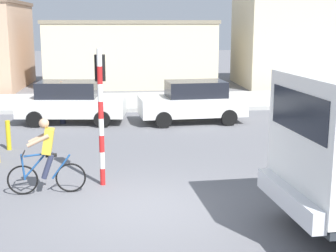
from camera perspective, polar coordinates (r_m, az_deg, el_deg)
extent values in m
plane|color=slate|center=(10.30, -2.01, -9.49)|extent=(120.00, 120.00, 0.00)
cube|color=#ADADA8|center=(23.54, -3.87, 2.88)|extent=(80.00, 5.00, 0.16)
cube|color=silver|center=(8.78, 13.79, -8.11)|extent=(0.43, 2.39, 0.36)
cube|color=black|center=(8.46, 15.22, 1.55)|extent=(0.29, 2.13, 0.70)
torus|color=black|center=(10.40, 16.46, -6.55)|extent=(1.12, 0.33, 1.10)
cylinder|color=black|center=(10.40, 16.46, -6.55)|extent=(0.52, 0.34, 0.50)
torus|color=black|center=(11.39, -16.57, -6.05)|extent=(0.68, 0.09, 0.68)
torus|color=black|center=(11.30, -11.26, -5.93)|extent=(0.68, 0.09, 0.68)
cylinder|color=#1E4C8C|center=(11.20, -14.97, -3.26)|extent=(0.60, 0.09, 0.09)
cylinder|color=#1E4C8C|center=(11.27, -15.21, -4.47)|extent=(0.51, 0.08, 0.57)
cylinder|color=#1E4C8C|center=(11.23, -12.35, -4.64)|extent=(0.44, 0.08, 0.57)
cylinder|color=#1E4C8C|center=(11.31, -16.53, -4.63)|extent=(0.10, 0.05, 0.59)
cylinder|color=black|center=(11.22, -16.50, -3.08)|extent=(0.07, 0.50, 0.03)
cube|color=black|center=(11.17, -13.45, -3.34)|extent=(0.25, 0.14, 0.06)
cube|color=gold|center=(11.10, -13.79, -1.71)|extent=(0.32, 0.34, 0.59)
sphere|color=tan|center=(11.02, -14.25, 0.31)|extent=(0.22, 0.22, 0.22)
cylinder|color=#2D334C|center=(11.15, -13.84, -4.63)|extent=(0.31, 0.14, 0.57)
cylinder|color=tan|center=(10.95, -14.90, -1.68)|extent=(0.50, 0.12, 0.29)
cylinder|color=#2D334C|center=(11.34, -13.76, -4.35)|extent=(0.31, 0.14, 0.57)
cylinder|color=tan|center=(11.26, -14.75, -1.30)|extent=(0.50, 0.12, 0.29)
cylinder|color=red|center=(11.73, -7.62, -5.86)|extent=(0.12, 0.12, 0.40)
cylinder|color=white|center=(11.61, -7.67, -3.98)|extent=(0.12, 0.12, 0.40)
cylinder|color=red|center=(11.51, -7.72, -2.06)|extent=(0.12, 0.12, 0.40)
cylinder|color=white|center=(11.42, -7.78, -0.11)|extent=(0.12, 0.12, 0.40)
cylinder|color=red|center=(11.35, -7.84, 1.86)|extent=(0.12, 0.12, 0.40)
cylinder|color=white|center=(11.28, -7.89, 3.87)|extent=(0.12, 0.12, 0.40)
cylinder|color=red|center=(11.24, -7.95, 5.89)|extent=(0.12, 0.12, 0.40)
cylinder|color=white|center=(11.20, -8.01, 7.92)|extent=(0.12, 0.12, 0.40)
cube|color=black|center=(11.40, -7.93, 6.73)|extent=(0.24, 0.20, 0.60)
sphere|color=orange|center=(11.52, -7.90, 6.78)|extent=(0.14, 0.14, 0.14)
cube|color=white|center=(19.05, -11.08, 2.29)|extent=(4.14, 2.05, 0.70)
cube|color=black|center=(18.98, -11.60, 4.22)|extent=(2.32, 1.64, 0.60)
cylinder|color=black|center=(19.74, -7.04, 1.72)|extent=(0.61, 0.23, 0.60)
cylinder|color=black|center=(18.08, -7.68, 0.77)|extent=(0.61, 0.23, 0.60)
cylinder|color=black|center=(20.19, -14.04, 1.68)|extent=(0.61, 0.23, 0.60)
cylinder|color=black|center=(18.58, -15.29, 0.75)|extent=(0.61, 0.23, 0.60)
cube|color=white|center=(18.81, 2.79, 2.38)|extent=(4.13, 2.04, 0.70)
cube|color=black|center=(18.75, 3.26, 4.35)|extent=(2.32, 1.63, 0.60)
cylinder|color=black|center=(17.82, -0.50, 0.71)|extent=(0.61, 0.23, 0.60)
cylinder|color=black|center=(19.46, -1.34, 1.66)|extent=(0.61, 0.23, 0.60)
cylinder|color=black|center=(18.39, 7.14, 0.97)|extent=(0.61, 0.23, 0.60)
cylinder|color=black|center=(19.99, 5.70, 1.88)|extent=(0.61, 0.23, 0.60)
cylinder|color=#2D334C|center=(19.01, -12.21, 1.53)|extent=(0.22, 0.22, 0.85)
cube|color=#D13838|center=(18.90, -12.30, 3.63)|extent=(0.34, 0.22, 0.56)
sphere|color=brown|center=(18.85, -12.35, 4.81)|extent=(0.20, 0.20, 0.20)
cylinder|color=gold|center=(15.48, -18.10, -1.03)|extent=(0.14, 0.14, 0.90)
cube|color=beige|center=(30.35, -4.36, 8.27)|extent=(9.89, 5.27, 3.72)
cube|color=gray|center=(30.29, -4.42, 11.98)|extent=(10.09, 5.38, 0.20)
cube|color=beige|center=(31.77, 16.75, 10.13)|extent=(9.21, 5.67, 6.11)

